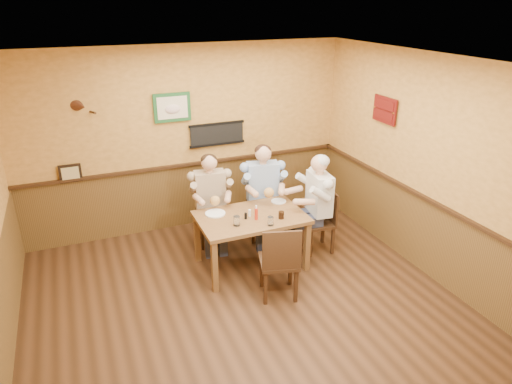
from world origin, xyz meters
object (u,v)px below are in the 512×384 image
water_glass_left (237,221)px  chair_near_side (279,260)px  chair_back_right (262,209)px  hot_sauce_bottle (256,213)px  diner_blue_polo (263,197)px  chair_back_left (211,217)px  cola_tumbler (281,215)px  salt_shaker (250,213)px  diner_white_elder (319,209)px  water_glass_mid (271,221)px  dining_table (251,222)px  chair_right_end (318,221)px  diner_tan_shirt (211,205)px  pepper_shaker (246,216)px

water_glass_left → chair_near_side: bearing=-59.7°
chair_back_right → hot_sauce_bottle: 0.98m
diner_blue_polo → chair_back_left: bearing=-176.1°
chair_back_left → cola_tumbler: bearing=-49.1°
salt_shaker → diner_white_elder: bearing=1.5°
diner_white_elder → water_glass_mid: (-0.91, -0.37, 0.16)m
dining_table → chair_right_end: chair_right_end is taller
diner_tan_shirt → salt_shaker: bearing=-61.5°
diner_white_elder → pepper_shaker: size_ratio=15.14×
dining_table → salt_shaker: bearing=-170.9°
chair_back_right → diner_tan_shirt: (-0.77, 0.11, 0.16)m
diner_white_elder → water_glass_left: diner_white_elder is taller
diner_tan_shirt → water_glass_mid: 1.22m
chair_back_left → salt_shaker: size_ratio=9.60×
chair_back_left → hot_sauce_bottle: size_ratio=5.02×
diner_blue_polo → water_glass_left: size_ratio=10.50×
chair_near_side → diner_blue_polo: bearing=-89.8°
chair_right_end → pepper_shaker: chair_right_end is taller
cola_tumbler → diner_blue_polo: bearing=82.2°
water_glass_mid → pepper_shaker: bearing=128.6°
diner_white_elder → cola_tumbler: size_ratio=13.55×
water_glass_mid → cola_tumbler: 0.24m
dining_table → chair_back_right: (0.46, 0.67, -0.20)m
dining_table → cola_tumbler: bearing=-33.6°
diner_blue_polo → chair_right_end: bearing=-36.3°
hot_sauce_bottle → water_glass_mid: bearing=-64.2°
chair_near_side → dining_table: bearing=-69.7°
water_glass_left → water_glass_mid: water_glass_left is taller
chair_back_left → chair_right_end: chair_right_end is taller
chair_back_right → diner_blue_polo: (0.00, 0.00, 0.20)m
chair_near_side → diner_tan_shirt: diner_tan_shirt is taller
diner_white_elder → water_glass_mid: 0.99m
dining_table → diner_white_elder: bearing=1.3°
chair_back_left → diner_blue_polo: size_ratio=0.66×
chair_near_side → diner_tan_shirt: size_ratio=0.78×
chair_back_left → chair_near_side: 1.57m
chair_right_end → diner_blue_polo: bearing=-132.3°
dining_table → cola_tumbler: cola_tumbler is taller
chair_right_end → water_glass_mid: bearing=-61.9°
diner_blue_polo → pepper_shaker: size_ratio=15.42×
water_glass_left → chair_back_right: bearing=49.9°
chair_near_side → diner_tan_shirt: (-0.37, 1.53, 0.14)m
pepper_shaker → water_glass_mid: bearing=-51.4°
water_glass_left → diner_tan_shirt: bearing=92.6°
water_glass_mid → water_glass_left: bearing=158.4°
chair_back_right → salt_shaker: chair_back_right is taller
diner_white_elder → pepper_shaker: diner_white_elder is taller
chair_back_right → water_glass_mid: (-0.33, -1.02, 0.34)m
dining_table → water_glass_mid: water_glass_mid is taller
hot_sauce_bottle → dining_table: bearing=99.8°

